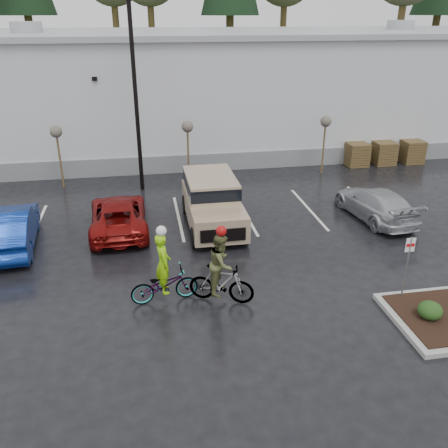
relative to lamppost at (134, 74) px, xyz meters
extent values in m
plane|color=black|center=(4.00, -12.00, -5.69)|extent=(120.00, 120.00, 0.00)
cube|color=silver|center=(4.00, 10.00, -2.19)|extent=(60.00, 15.00, 7.00)
cube|color=slate|center=(4.00, 2.45, -5.19)|extent=(60.00, 0.12, 1.00)
cube|color=#999B9E|center=(4.00, 10.00, 1.36)|extent=(60.50, 15.50, 0.30)
cube|color=#283C19|center=(4.00, 33.00, -2.69)|extent=(80.00, 25.00, 6.00)
cylinder|color=black|center=(0.00, 0.00, -1.19)|extent=(0.20, 0.20, 9.00)
cylinder|color=#45351B|center=(-4.00, 1.00, -4.29)|extent=(0.10, 0.10, 2.80)
sphere|color=#524A42|center=(-4.00, 1.00, -2.79)|extent=(0.60, 0.60, 0.60)
cylinder|color=#45351B|center=(2.50, 1.00, -4.29)|extent=(0.10, 0.10, 2.80)
sphere|color=#524A42|center=(2.50, 1.00, -2.79)|extent=(0.60, 0.60, 0.60)
cylinder|color=#45351B|center=(10.00, 1.00, -4.29)|extent=(0.10, 0.10, 2.80)
sphere|color=#524A42|center=(10.00, 1.00, -2.79)|extent=(0.60, 0.60, 0.60)
cube|color=#45351B|center=(12.50, 2.00, -5.01)|extent=(1.20, 1.20, 1.35)
cube|color=#45351B|center=(14.20, 2.00, -5.01)|extent=(1.20, 1.20, 1.35)
cube|color=#45351B|center=(16.00, 2.00, -5.01)|extent=(1.20, 1.20, 1.35)
ellipsoid|color=#173412|center=(8.00, -13.00, -5.27)|extent=(0.70, 0.70, 0.52)
cylinder|color=gray|center=(7.80, -11.80, -4.59)|extent=(0.05, 0.05, 2.20)
cube|color=white|center=(7.80, -11.80, -3.74)|extent=(0.30, 0.02, 0.45)
cube|color=red|center=(7.80, -11.81, -3.74)|extent=(0.26, 0.02, 0.10)
imported|color=navy|center=(-5.01, -5.74, -4.90)|extent=(2.11, 4.90, 1.57)
imported|color=maroon|center=(-1.02, -4.89, -5.01)|extent=(2.41, 4.92, 1.35)
imported|color=#B2B5BA|center=(9.96, -5.52, -5.01)|extent=(2.40, 4.81, 1.34)
imported|color=#3F3F44|center=(0.52, -10.50, -5.13)|extent=(2.19, 1.00, 1.11)
imported|color=#81CD0B|center=(0.52, -10.50, -4.37)|extent=(0.55, 0.76, 1.94)
sphere|color=silver|center=(0.52, -10.50, -3.29)|extent=(0.32, 0.32, 0.32)
imported|color=#3F3F44|center=(2.25, -10.84, -5.07)|extent=(2.05, 1.30, 1.24)
imported|color=#4F532C|center=(2.25, -10.84, -4.36)|extent=(0.84, 1.07, 1.95)
sphere|color=#990C0C|center=(2.25, -10.84, -3.27)|extent=(0.32, 0.32, 0.32)
camera|label=1|loc=(0.15, -23.25, 2.58)|focal=38.00mm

